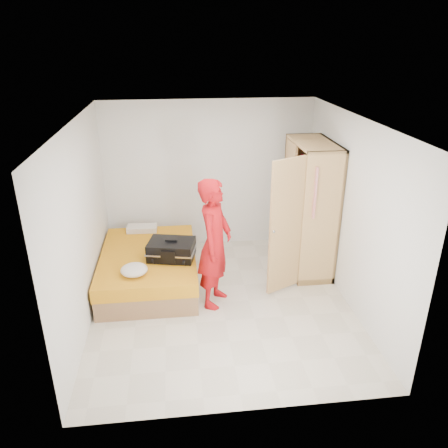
{
  "coord_description": "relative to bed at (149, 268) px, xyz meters",
  "views": [
    {
      "loc": [
        -0.59,
        -5.3,
        3.54
      ],
      "look_at": [
        0.1,
        0.53,
        1.0
      ],
      "focal_mm": 35.0,
      "sensor_mm": 36.0,
      "label": 1
    }
  ],
  "objects": [
    {
      "name": "pillow",
      "position": [
        -0.13,
        0.85,
        0.29
      ],
      "size": [
        0.51,
        0.27,
        0.09
      ],
      "primitive_type": "cube",
      "rotation": [
        0.0,
        0.0,
        -0.04
      ],
      "color": "beige",
      "rests_on": "bed"
    },
    {
      "name": "person",
      "position": [
        0.96,
        -0.66,
        0.68
      ],
      "size": [
        0.67,
        0.8,
        1.85
      ],
      "primitive_type": "imported",
      "rotation": [
        0.0,
        0.0,
        1.17
      ],
      "color": "#B4130B",
      "rests_on": "ground"
    },
    {
      "name": "room",
      "position": [
        1.05,
        -0.7,
        1.05
      ],
      "size": [
        4.0,
        4.02,
        2.6
      ],
      "color": "beige",
      "rests_on": "ground"
    },
    {
      "name": "wardrobe",
      "position": [
        2.5,
        0.14,
        0.75
      ],
      "size": [
        1.12,
        1.44,
        2.1
      ],
      "color": "tan",
      "rests_on": "ground"
    },
    {
      "name": "bed",
      "position": [
        0.0,
        0.0,
        0.0
      ],
      "size": [
        1.42,
        2.02,
        0.5
      ],
      "color": "#8C5A3F",
      "rests_on": "ground"
    },
    {
      "name": "round_cushion",
      "position": [
        -0.16,
        -0.63,
        0.32
      ],
      "size": [
        0.37,
        0.37,
        0.14
      ],
      "primitive_type": "ellipsoid",
      "color": "beige",
      "rests_on": "bed"
    },
    {
      "name": "suitcase",
      "position": [
        0.36,
        -0.18,
        0.38
      ],
      "size": [
        0.77,
        0.63,
        0.29
      ],
      "rotation": [
        0.0,
        0.0,
        -0.22
      ],
      "color": "black",
      "rests_on": "bed"
    }
  ]
}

